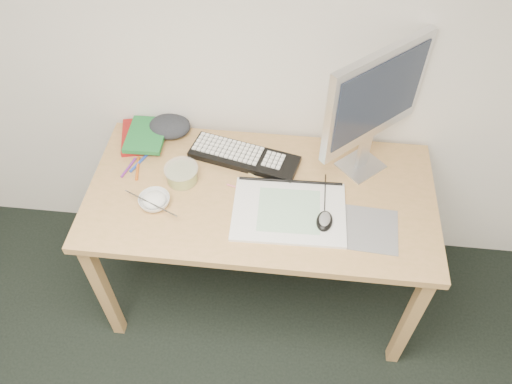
# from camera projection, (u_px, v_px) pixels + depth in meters

# --- Properties ---
(desk) EXTENTS (1.40, 0.70, 0.75)m
(desk) POSITION_uv_depth(u_px,v_px,m) (261.00, 205.00, 2.07)
(desk) COLOR tan
(desk) RESTS_ON ground
(mousepad) EXTENTS (0.25, 0.23, 0.00)m
(mousepad) POSITION_uv_depth(u_px,v_px,m) (367.00, 229.00, 1.89)
(mousepad) COLOR slate
(mousepad) RESTS_ON desk
(sketchpad) EXTENTS (0.44, 0.32, 0.01)m
(sketchpad) POSITION_uv_depth(u_px,v_px,m) (289.00, 211.00, 1.94)
(sketchpad) COLOR silver
(sketchpad) RESTS_ON desk
(keyboard) EXTENTS (0.49, 0.25, 0.03)m
(keyboard) POSITION_uv_depth(u_px,v_px,m) (244.00, 157.00, 2.12)
(keyboard) COLOR black
(keyboard) RESTS_ON desk
(monitor) EXTENTS (0.38, 0.36, 0.57)m
(monitor) POSITION_uv_depth(u_px,v_px,m) (376.00, 100.00, 1.83)
(monitor) COLOR silver
(monitor) RESTS_ON desk
(mouse) EXTENTS (0.07, 0.11, 0.03)m
(mouse) POSITION_uv_depth(u_px,v_px,m) (325.00, 219.00, 1.88)
(mouse) COLOR black
(mouse) RESTS_ON sketchpad
(rice_bowl) EXTENTS (0.13, 0.13, 0.04)m
(rice_bowl) POSITION_uv_depth(u_px,v_px,m) (155.00, 201.00, 1.95)
(rice_bowl) COLOR white
(rice_bowl) RESTS_ON desk
(chopsticks) EXTENTS (0.23, 0.12, 0.02)m
(chopsticks) POSITION_uv_depth(u_px,v_px,m) (151.00, 203.00, 1.92)
(chopsticks) COLOR silver
(chopsticks) RESTS_ON rice_bowl
(fruit_tub) EXTENTS (0.14, 0.14, 0.07)m
(fruit_tub) POSITION_uv_depth(u_px,v_px,m) (182.00, 174.00, 2.03)
(fruit_tub) COLOR #D9C54C
(fruit_tub) RESTS_ON desk
(book_red) EXTENTS (0.21, 0.26, 0.02)m
(book_red) POSITION_uv_depth(u_px,v_px,m) (142.00, 136.00, 2.21)
(book_red) COLOR maroon
(book_red) RESTS_ON desk
(book_green) EXTENTS (0.17, 0.23, 0.02)m
(book_green) POSITION_uv_depth(u_px,v_px,m) (147.00, 135.00, 2.18)
(book_green) COLOR #1C7132
(book_green) RESTS_ON book_red
(cloth_lump) EXTENTS (0.18, 0.17, 0.06)m
(cloth_lump) POSITION_uv_depth(u_px,v_px,m) (170.00, 126.00, 2.22)
(cloth_lump) COLOR #27292F
(cloth_lump) RESTS_ON desk
(pencil_pink) EXTENTS (0.17, 0.05, 0.01)m
(pencil_pink) POSITION_uv_depth(u_px,v_px,m) (247.00, 190.00, 2.01)
(pencil_pink) COLOR #DA6D82
(pencil_pink) RESTS_ON desk
(pencil_tan) EXTENTS (0.17, 0.10, 0.01)m
(pencil_tan) POSITION_uv_depth(u_px,v_px,m) (267.00, 183.00, 2.04)
(pencil_tan) COLOR tan
(pencil_tan) RESTS_ON desk
(pencil_black) EXTENTS (0.19, 0.05, 0.01)m
(pencil_black) POSITION_uv_depth(u_px,v_px,m) (287.00, 180.00, 2.05)
(pencil_black) COLOR black
(pencil_black) RESTS_ON desk
(marker_blue) EXTENTS (0.06, 0.12, 0.01)m
(marker_blue) POSITION_uv_depth(u_px,v_px,m) (140.00, 162.00, 2.11)
(marker_blue) COLOR #2244B8
(marker_blue) RESTS_ON desk
(marker_orange) EXTENTS (0.04, 0.13, 0.01)m
(marker_orange) POSITION_uv_depth(u_px,v_px,m) (138.00, 168.00, 2.09)
(marker_orange) COLOR #CC5B18
(marker_orange) RESTS_ON desk
(marker_purple) EXTENTS (0.04, 0.11, 0.01)m
(marker_purple) POSITION_uv_depth(u_px,v_px,m) (129.00, 168.00, 2.09)
(marker_purple) COLOR #74268D
(marker_purple) RESTS_ON desk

